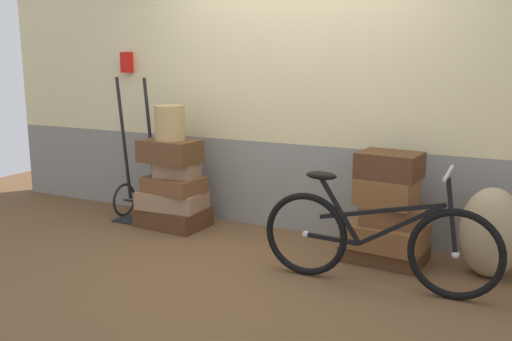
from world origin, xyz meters
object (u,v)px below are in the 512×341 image
suitcase_9 (390,165)px  suitcase_5 (384,252)px  luggage_trolley (138,189)px  suitcase_1 (172,200)px  suitcase_7 (393,215)px  suitcase_0 (173,217)px  suitcase_8 (386,192)px  suitcase_4 (170,151)px  bicycle (376,240)px  burlap_sack (491,233)px  suitcase_2 (174,185)px  suitcase_3 (177,169)px  wicker_basket (170,123)px  suitcase_6 (385,236)px

suitcase_9 → suitcase_5: bearing=139.4°
suitcase_5 → luggage_trolley: size_ratio=0.44×
suitcase_1 → suitcase_7: (2.02, -0.00, 0.12)m
suitcase_0 → suitcase_7: size_ratio=1.30×
suitcase_8 → luggage_trolley: 2.42m
suitcase_1 → suitcase_4: bearing=-101.4°
suitcase_7 → bicycle: 0.52m
suitcase_1 → suitcase_9: 2.04m
suitcase_0 → suitcase_1: (0.00, -0.01, 0.17)m
suitcase_5 → suitcase_7: bearing=-14.2°
burlap_sack → suitcase_9: bearing=-178.8°
suitcase_9 → suitcase_1: bearing=-173.9°
suitcase_1 → suitcase_8: bearing=-4.8°
suitcase_2 → bicycle: 2.07m
suitcase_8 → burlap_sack: 0.78m
suitcase_3 → wicker_basket: wicker_basket is taller
bicycle → suitcase_1: bearing=165.5°
suitcase_0 → suitcase_6: (1.98, -0.05, 0.12)m
luggage_trolley → suitcase_2: bearing=-8.9°
suitcase_0 → burlap_sack: (2.72, 0.00, 0.24)m
suitcase_2 → suitcase_5: suitcase_2 is taller
suitcase_5 → burlap_sack: 0.79m
suitcase_1 → burlap_sack: size_ratio=0.89×
suitcase_0 → suitcase_4: suitcase_4 is taller
suitcase_5 → suitcase_6: suitcase_6 is taller
suitcase_4 → wicker_basket: size_ratio=1.68×
suitcase_7 → wicker_basket: wicker_basket is taller
suitcase_4 → burlap_sack: (2.71, 0.03, -0.39)m
suitcase_0 → wicker_basket: (0.01, -0.02, 0.88)m
suitcase_8 → bicycle: size_ratio=0.26×
suitcase_3 → suitcase_7: 1.98m
suitcase_2 → suitcase_6: (1.95, -0.02, -0.20)m
wicker_basket → burlap_sack: bearing=0.5°
suitcase_2 → suitcase_7: bearing=5.8°
suitcase_6 → burlap_sack: size_ratio=0.90×
suitcase_0 → suitcase_4: 0.62m
burlap_sack → suitcase_8: bearing=-176.7°
suitcase_3 → luggage_trolley: size_ratio=0.27×
suitcase_2 → suitcase_6: suitcase_2 is taller
suitcase_0 → suitcase_8: suitcase_8 is taller
suitcase_3 → suitcase_9: size_ratio=0.83×
suitcase_5 → suitcase_9: suitcase_9 is taller
suitcase_8 → wicker_basket: bearing=-174.3°
suitcase_2 → burlap_sack: size_ratio=0.78×
burlap_sack → suitcase_4: bearing=-179.4°
suitcase_4 → burlap_sack: suitcase_4 is taller
suitcase_1 → suitcase_5: bearing=-3.6°
suitcase_7 → suitcase_5: bearing=157.2°
bicycle → suitcase_5: bearing=96.8°
suitcase_1 → luggage_trolley: (-0.44, 0.06, 0.04)m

